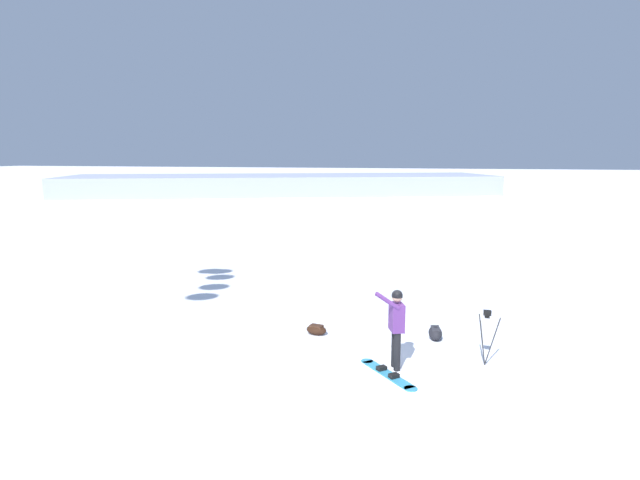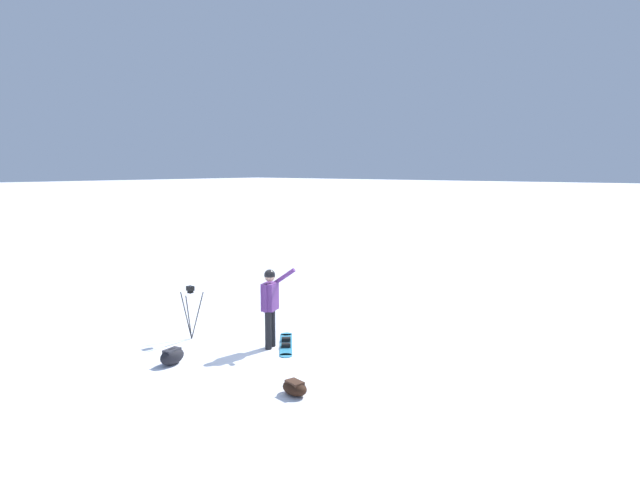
{
  "view_description": "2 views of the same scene",
  "coord_description": "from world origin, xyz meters",
  "px_view_note": "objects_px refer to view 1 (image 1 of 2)",
  "views": [
    {
      "loc": [
        11.01,
        1.07,
        4.56
      ],
      "look_at": [
        0.29,
        -1.55,
        2.73
      ],
      "focal_mm": 29.63,
      "sensor_mm": 36.0,
      "label": 1
    },
    {
      "loc": [
        -8.7,
        -8.47,
        3.9
      ],
      "look_at": [
        0.18,
        -1.33,
        2.48
      ],
      "focal_mm": 32.84,
      "sensor_mm": 36.0,
      "label": 2
    }
  ],
  "objects_px": {
    "snowboard": "(388,373)",
    "gear_bag_large": "(316,329)",
    "snowboarder": "(396,321)",
    "camera_tripod": "(487,326)",
    "gear_bag_small": "(435,333)"
  },
  "relations": [
    {
      "from": "snowboard",
      "to": "gear_bag_large",
      "type": "height_order",
      "value": "gear_bag_large"
    },
    {
      "from": "snowboarder",
      "to": "camera_tripod",
      "type": "bearing_deg",
      "value": 109.22
    },
    {
      "from": "gear_bag_large",
      "to": "gear_bag_small",
      "type": "distance_m",
      "value": 2.96
    },
    {
      "from": "gear_bag_large",
      "to": "snowboarder",
      "type": "bearing_deg",
      "value": 52.27
    },
    {
      "from": "camera_tripod",
      "to": "gear_bag_small",
      "type": "relative_size",
      "value": 1.97
    },
    {
      "from": "snowboard",
      "to": "gear_bag_large",
      "type": "bearing_deg",
      "value": -134.91
    },
    {
      "from": "gear_bag_large",
      "to": "gear_bag_small",
      "type": "bearing_deg",
      "value": 96.67
    },
    {
      "from": "camera_tripod",
      "to": "snowboarder",
      "type": "bearing_deg",
      "value": -70.78
    },
    {
      "from": "gear_bag_large",
      "to": "camera_tripod",
      "type": "bearing_deg",
      "value": 75.87
    },
    {
      "from": "gear_bag_small",
      "to": "snowboard",
      "type": "bearing_deg",
      "value": -20.82
    },
    {
      "from": "gear_bag_large",
      "to": "camera_tripod",
      "type": "xyz_separation_m",
      "value": [
        1.02,
        4.03,
        0.76
      ]
    },
    {
      "from": "gear_bag_large",
      "to": "gear_bag_small",
      "type": "relative_size",
      "value": 0.95
    },
    {
      "from": "gear_bag_small",
      "to": "gear_bag_large",
      "type": "bearing_deg",
      "value": -83.33
    },
    {
      "from": "snowboarder",
      "to": "gear_bag_small",
      "type": "height_order",
      "value": "snowboarder"
    },
    {
      "from": "gear_bag_large",
      "to": "gear_bag_small",
      "type": "xyz_separation_m",
      "value": [
        -0.34,
        2.94,
        0.04
      ]
    }
  ]
}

